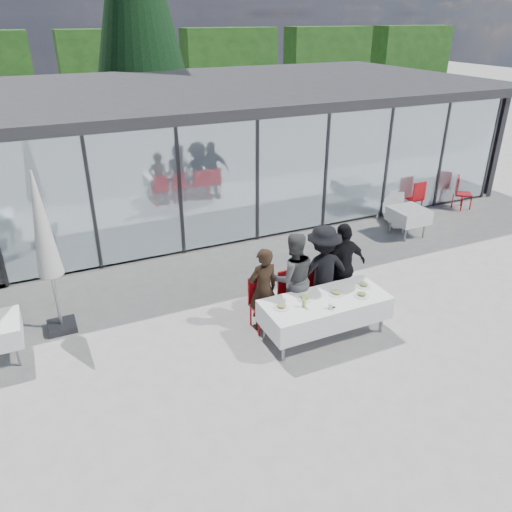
{
  "coord_description": "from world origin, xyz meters",
  "views": [
    {
      "loc": [
        -3.88,
        -6.57,
        5.23
      ],
      "look_at": [
        -0.3,
        1.2,
        1.07
      ],
      "focal_mm": 35.0,
      "sensor_mm": 36.0,
      "label": 1
    }
  ],
  "objects": [
    {
      "name": "ground",
      "position": [
        0.0,
        0.0,
        0.0
      ],
      "size": [
        90.0,
        90.0,
        0.0
      ],
      "primitive_type": "plane",
      "color": "gray",
      "rests_on": "ground"
    },
    {
      "name": "pavilion",
      "position": [
        2.0,
        8.16,
        2.15
      ],
      "size": [
        14.8,
        8.8,
        3.44
      ],
      "color": "gray",
      "rests_on": "ground"
    },
    {
      "name": "treeline",
      "position": [
        -2.0,
        28.0,
        2.2
      ],
      "size": [
        62.5,
        2.0,
        4.4
      ],
      "color": "#193D13",
      "rests_on": "ground"
    },
    {
      "name": "dining_table",
      "position": [
        0.36,
        -0.28,
        0.54
      ],
      "size": [
        2.26,
        0.96,
        0.75
      ],
      "color": "white",
      "rests_on": "ground"
    },
    {
      "name": "diner_a",
      "position": [
        -0.52,
        0.41,
        0.8
      ],
      "size": [
        0.62,
        0.62,
        1.6
      ],
      "primitive_type": "imported",
      "rotation": [
        0.0,
        0.0,
        3.21
      ],
      "color": "black",
      "rests_on": "ground"
    },
    {
      "name": "diner_chair_a",
      "position": [
        -0.52,
        0.47,
        0.54
      ],
      "size": [
        0.44,
        0.44,
        0.97
      ],
      "color": "#B90C12",
      "rests_on": "ground"
    },
    {
      "name": "diner_b",
      "position": [
        0.08,
        0.41,
        0.89
      ],
      "size": [
        1.02,
        1.02,
        1.77
      ],
      "primitive_type": "imported",
      "rotation": [
        0.0,
        0.0,
        2.94
      ],
      "color": "#4F4F4F",
      "rests_on": "ground"
    },
    {
      "name": "diner_chair_b",
      "position": [
        0.08,
        0.47,
        0.54
      ],
      "size": [
        0.44,
        0.44,
        0.97
      ],
      "color": "#B90C12",
      "rests_on": "ground"
    },
    {
      "name": "diner_c",
      "position": [
        0.71,
        0.41,
        0.9
      ],
      "size": [
        1.29,
        1.29,
        1.8
      ],
      "primitive_type": "imported",
      "rotation": [
        0.0,
        0.0,
        3.02
      ],
      "color": "black",
      "rests_on": "ground"
    },
    {
      "name": "diner_chair_c",
      "position": [
        0.71,
        0.47,
        0.54
      ],
      "size": [
        0.44,
        0.44,
        0.97
      ],
      "color": "#B90C12",
      "rests_on": "ground"
    },
    {
      "name": "diner_d",
      "position": [
        1.16,
        0.41,
        0.89
      ],
      "size": [
        1.11,
        1.11,
        1.77
      ],
      "primitive_type": "imported",
      "rotation": [
        0.0,
        0.0,
        3.22
      ],
      "color": "black",
      "rests_on": "ground"
    },
    {
      "name": "diner_chair_d",
      "position": [
        1.16,
        0.47,
        0.54
      ],
      "size": [
        0.44,
        0.44,
        0.97
      ],
      "color": "#B90C12",
      "rests_on": "ground"
    },
    {
      "name": "plate_a",
      "position": [
        -0.47,
        -0.2,
        0.77
      ],
      "size": [
        0.27,
        0.27,
        0.07
      ],
      "color": "silver",
      "rests_on": "dining_table"
    },
    {
      "name": "plate_b",
      "position": [
        0.03,
        -0.13,
        0.77
      ],
      "size": [
        0.27,
        0.27,
        0.07
      ],
      "color": "silver",
      "rests_on": "dining_table"
    },
    {
      "name": "plate_c",
      "position": [
        0.62,
        -0.21,
        0.77
      ],
      "size": [
        0.27,
        0.27,
        0.07
      ],
      "color": "silver",
      "rests_on": "dining_table"
    },
    {
      "name": "plate_d",
      "position": [
        1.23,
        -0.17,
        0.77
      ],
      "size": [
        0.27,
        0.27,
        0.07
      ],
      "color": "silver",
      "rests_on": "dining_table"
    },
    {
      "name": "plate_extra",
      "position": [
        1.0,
        -0.45,
        0.77
      ],
      "size": [
        0.27,
        0.27,
        0.07
      ],
      "color": "silver",
      "rests_on": "dining_table"
    },
    {
      "name": "juice_bottle",
      "position": [
        -0.12,
        -0.35,
        0.83
      ],
      "size": [
        0.06,
        0.06,
        0.15
      ],
      "primitive_type": "cylinder",
      "color": "#8CBA4D",
      "rests_on": "dining_table"
    },
    {
      "name": "drinking_glasses",
      "position": [
        0.26,
        -0.59,
        0.8
      ],
      "size": [
        0.07,
        0.07,
        0.1
      ],
      "color": "silver",
      "rests_on": "dining_table"
    },
    {
      "name": "folded_eyeglasses",
      "position": [
        0.29,
        -0.58,
        0.76
      ],
      "size": [
        0.14,
        0.03,
        0.01
      ],
      "primitive_type": "cube",
      "color": "black",
      "rests_on": "dining_table"
    },
    {
      "name": "spare_table_right",
      "position": [
        4.71,
        2.68,
        0.55
      ],
      "size": [
        0.86,
        0.86,
        0.74
      ],
      "color": "white",
      "rests_on": "ground"
    },
    {
      "name": "spare_chair_a",
      "position": [
        7.45,
        3.64,
        0.54
      ],
      "size": [
        0.62,
        0.62,
        0.97
      ],
      "color": "#B90C12",
      "rests_on": "ground"
    },
    {
      "name": "spare_chair_b",
      "position": [
        5.95,
        3.83,
        0.54
      ],
      "size": [
        0.45,
        0.45,
        0.97
      ],
      "color": "#B90C12",
      "rests_on": "ground"
    },
    {
      "name": "market_umbrella",
      "position": [
        -3.91,
        1.89,
        1.91
      ],
      "size": [
        0.5,
        0.5,
        3.0
      ],
      "color": "black",
      "rests_on": "ground"
    },
    {
      "name": "lounger",
      "position": [
        5.06,
        3.55,
        0.26
      ],
      "size": [
        1.08,
        1.46,
        0.72
      ],
      "color": "white",
      "rests_on": "ground"
    }
  ]
}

